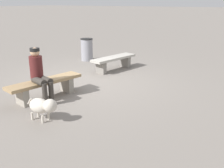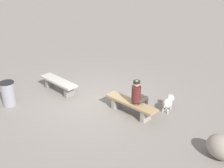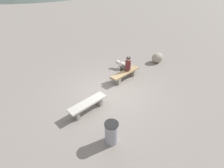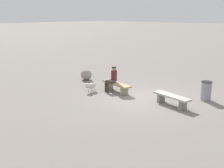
{
  "view_description": "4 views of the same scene",
  "coord_description": "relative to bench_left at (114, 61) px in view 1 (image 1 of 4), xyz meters",
  "views": [
    {
      "loc": [
        5.52,
        4.29,
        2.18
      ],
      "look_at": [
        0.81,
        1.42,
        0.4
      ],
      "focal_mm": 41.29,
      "sensor_mm": 36.0,
      "label": 1
    },
    {
      "loc": [
        4.97,
        -6.89,
        4.62
      ],
      "look_at": [
        0.32,
        0.72,
        0.49
      ],
      "focal_mm": 44.9,
      "sensor_mm": 36.0,
      "label": 2
    },
    {
      "loc": [
        -5.4,
        -3.64,
        4.83
      ],
      "look_at": [
        0.02,
        -0.1,
        0.51
      ],
      "focal_mm": 26.95,
      "sensor_mm": 36.0,
      "label": 3
    },
    {
      "loc": [
        -6.72,
        9.5,
        3.64
      ],
      "look_at": [
        1.54,
        0.23,
        0.42
      ],
      "focal_mm": 43.21,
      "sensor_mm": 36.0,
      "label": 4
    }
  ],
  "objects": [
    {
      "name": "ground",
      "position": [
        1.56,
        -0.05,
        -0.35
      ],
      "size": [
        210.0,
        210.0,
        0.06
      ],
      "primitive_type": "cube",
      "color": "gray"
    },
    {
      "name": "bench_left",
      "position": [
        0.0,
        0.0,
        0.0
      ],
      "size": [
        1.76,
        0.79,
        0.45
      ],
      "rotation": [
        0.0,
        0.0,
        -0.22
      ],
      "color": "gray",
      "rests_on": "ground"
    },
    {
      "name": "bench_right",
      "position": [
        3.02,
        -0.05,
        -0.01
      ],
      "size": [
        1.88,
        0.79,
        0.44
      ],
      "rotation": [
        0.0,
        0.0,
        -0.22
      ],
      "color": "gray",
      "rests_on": "ground"
    },
    {
      "name": "dog",
      "position": [
        3.94,
        0.8,
        -0.02
      ],
      "size": [
        0.3,
        0.72,
        0.47
      ],
      "rotation": [
        0.0,
        0.0,
        1.59
      ],
      "color": "beige",
      "rests_on": "ground"
    },
    {
      "name": "seated_person",
      "position": [
        3.24,
        0.02,
        0.36
      ],
      "size": [
        0.4,
        0.63,
        1.22
      ],
      "rotation": [
        0.0,
        0.0,
        -0.25
      ],
      "color": "#511E1E",
      "rests_on": "ground"
    },
    {
      "name": "trash_bin",
      "position": [
        -0.74,
        -1.65,
        0.1
      ],
      "size": [
        0.47,
        0.47,
        0.84
      ],
      "color": "gray",
      "rests_on": "ground"
    }
  ]
}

